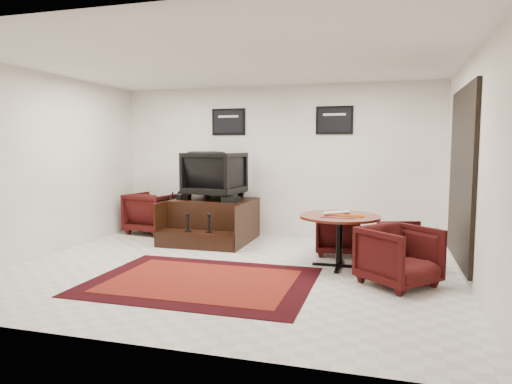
% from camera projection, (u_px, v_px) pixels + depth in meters
% --- Properties ---
extents(ground, '(6.00, 6.00, 0.00)m').
position_uv_depth(ground, '(231.00, 269.00, 6.27)').
color(ground, white).
rests_on(ground, ground).
extents(room_shell, '(6.02, 5.02, 2.81)m').
position_uv_depth(room_shell, '(262.00, 139.00, 6.10)').
color(room_shell, white).
rests_on(room_shell, ground).
extents(area_rug, '(2.75, 2.06, 0.01)m').
position_uv_depth(area_rug, '(201.00, 281.00, 5.70)').
color(area_rug, black).
rests_on(area_rug, ground).
extents(shine_podium, '(1.43, 1.47, 0.73)m').
position_uv_depth(shine_podium, '(212.00, 221.00, 8.19)').
color(shine_podium, black).
rests_on(shine_podium, ground).
extents(shine_chair, '(1.01, 0.96, 0.96)m').
position_uv_depth(shine_chair, '(215.00, 173.00, 8.25)').
color(shine_chair, black).
rests_on(shine_chair, shine_podium).
extents(shoes_pair, '(0.25, 0.28, 0.09)m').
position_uv_depth(shoes_pair, '(184.00, 197.00, 8.22)').
color(shoes_pair, black).
rests_on(shoes_pair, shine_podium).
extents(polish_kit, '(0.31, 0.24, 0.10)m').
position_uv_depth(polish_kit, '(231.00, 200.00, 7.75)').
color(polish_kit, black).
rests_on(polish_kit, shine_podium).
extents(umbrella_black, '(0.34, 0.13, 0.90)m').
position_uv_depth(umbrella_black, '(167.00, 214.00, 8.32)').
color(umbrella_black, black).
rests_on(umbrella_black, ground).
extents(umbrella_hooked, '(0.33, 0.13, 0.90)m').
position_uv_depth(umbrella_hooked, '(173.00, 213.00, 8.48)').
color(umbrella_hooked, black).
rests_on(umbrella_hooked, ground).
extents(armchair_side, '(0.98, 0.93, 0.87)m').
position_uv_depth(armchair_side, '(153.00, 211.00, 8.87)').
color(armchair_side, black).
rests_on(armchair_side, ground).
extents(meeting_table, '(1.11, 1.11, 0.73)m').
position_uv_depth(meeting_table, '(340.00, 222.00, 6.34)').
color(meeting_table, '#49180A').
rests_on(meeting_table, ground).
extents(table_chair_back, '(0.72, 0.68, 0.68)m').
position_uv_depth(table_chair_back, '(338.00, 233.00, 7.13)').
color(table_chair_back, black).
rests_on(table_chair_back, ground).
extents(table_chair_window, '(0.78, 0.81, 0.67)m').
position_uv_depth(table_chair_window, '(406.00, 242.00, 6.44)').
color(table_chair_window, black).
rests_on(table_chair_window, ground).
extents(table_chair_corner, '(1.06, 1.06, 0.80)m').
position_uv_depth(table_chair_corner, '(399.00, 253.00, 5.50)').
color(table_chair_corner, black).
rests_on(table_chair_corner, ground).
extents(paper_roll, '(0.36, 0.30, 0.05)m').
position_uv_depth(paper_roll, '(337.00, 213.00, 6.41)').
color(paper_roll, silver).
rests_on(paper_roll, meeting_table).
extents(table_clutter, '(0.57, 0.31, 0.01)m').
position_uv_depth(table_clutter, '(345.00, 216.00, 6.24)').
color(table_clutter, '#D15D0B').
rests_on(table_clutter, meeting_table).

